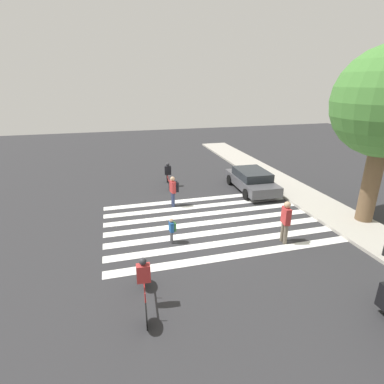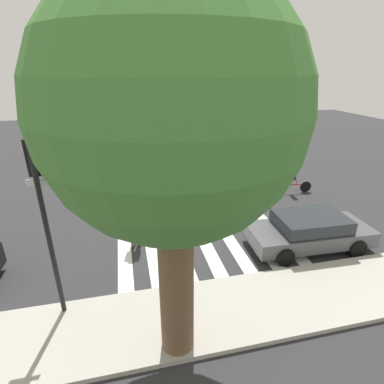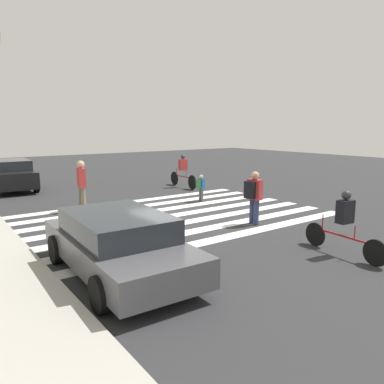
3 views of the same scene
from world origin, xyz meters
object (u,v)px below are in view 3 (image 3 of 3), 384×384
Objects in this scene: pedestrian_adult_yellow_jacket at (81,183)px; pedestrian_adult_blue_shirt at (201,186)px; cyclist_mid_street at (345,220)px; cyclist_far_lane at (183,170)px; car_parked_silver_sedan at (118,243)px; car_parked_dark_suv at (11,175)px; pedestrian_adult_tall_backpack at (254,194)px.

pedestrian_adult_yellow_jacket reaches higher than pedestrian_adult_blue_shirt.
cyclist_mid_street is at bearing 31.35° from pedestrian_adult_yellow_jacket.
cyclist_far_lane is 11.38m from car_parked_silver_sedan.
cyclist_far_lane is 0.59× the size of car_parked_dark_suv.
cyclist_mid_street reaches higher than pedestrian_adult_blue_shirt.
pedestrian_adult_yellow_jacket is 0.81× the size of cyclist_mid_street.
car_parked_dark_suv is at bearing -166.56° from pedestrian_adult_tall_backpack.
pedestrian_adult_blue_shirt is 9.42m from car_parked_dark_suv.
pedestrian_adult_tall_backpack is 0.37× the size of car_parked_silver_sedan.
cyclist_far_lane is at bearing -117.38° from car_parked_dark_suv.
pedestrian_adult_tall_backpack reaches higher than cyclist_far_lane.
pedestrian_adult_yellow_jacket reaches higher than cyclist_far_lane.
cyclist_mid_street is 15.32m from car_parked_dark_suv.
cyclist_mid_street is (-10.60, 2.71, -0.01)m from cyclist_far_lane.
pedestrian_adult_blue_shirt is 0.49× the size of cyclist_mid_street.
pedestrian_adult_yellow_jacket is 6.46m from cyclist_far_lane.
pedestrian_adult_yellow_jacket is at bearing -167.60° from car_parked_dark_suv.
pedestrian_adult_blue_shirt is 7.24m from cyclist_mid_street.
pedestrian_adult_blue_shirt is 0.66× the size of pedestrian_adult_tall_backpack.
pedestrian_adult_tall_backpack is at bearing 0.02° from cyclist_mid_street.
cyclist_mid_street is 0.50× the size of car_parked_silver_sedan.
cyclist_far_lane is 8.26m from car_parked_dark_suv.
pedestrian_adult_blue_shirt is 0.25× the size of car_parked_silver_sedan.
car_parked_dark_suv is at bearing 22.63° from cyclist_mid_street.
pedestrian_adult_blue_shirt is at bearing 160.09° from cyclist_far_lane.
pedestrian_adult_blue_shirt is at bearing 157.75° from pedestrian_adult_tall_backpack.
car_parked_silver_sedan is at bearing -55.39° from pedestrian_adult_blue_shirt.
car_parked_silver_sedan is (-5.06, 6.00, 0.03)m from pedestrian_adult_blue_shirt.
cyclist_mid_street reaches higher than car_parked_silver_sedan.
pedestrian_adult_yellow_jacket reaches higher than car_parked_dark_suv.
pedestrian_adult_yellow_jacket is at bearing -153.54° from pedestrian_adult_tall_backpack.
car_parked_dark_suv is (14.65, 4.49, -0.10)m from cyclist_mid_street.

